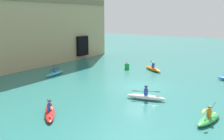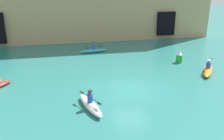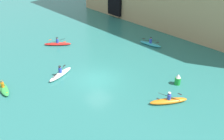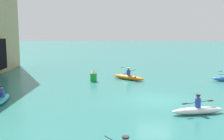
% 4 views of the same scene
% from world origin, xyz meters
% --- Properties ---
extents(ground_plane, '(120.00, 120.00, 0.00)m').
position_xyz_m(ground_plane, '(0.00, 0.00, 0.00)').
color(ground_plane, '#28706B').
extents(kayak_red, '(2.86, 3.01, 1.07)m').
position_xyz_m(kayak_red, '(-9.82, 1.84, 0.22)').
color(kayak_red, red).
rests_on(kayak_red, ground).
extents(kayak_white, '(1.42, 3.30, 1.20)m').
position_xyz_m(kayak_white, '(-3.22, -2.29, 0.27)').
color(kayak_white, white).
rests_on(kayak_white, ground).
extents(kayak_orange, '(2.57, 3.23, 1.13)m').
position_xyz_m(kayak_orange, '(7.33, 1.91, 0.25)').
color(kayak_orange, orange).
rests_on(kayak_orange, ground).
extents(kayak_green, '(2.95, 1.27, 1.17)m').
position_xyz_m(kayak_green, '(-4.95, -7.65, 0.23)').
color(kayak_green, green).
rests_on(kayak_green, ground).
extents(kayak_cyan, '(3.13, 1.14, 1.11)m').
position_xyz_m(kayak_cyan, '(-1.23, 10.41, 0.23)').
color(kayak_cyan, '#33B2C6').
rests_on(kayak_cyan, ground).
extents(marker_buoy, '(0.59, 0.59, 1.17)m').
position_xyz_m(marker_buoy, '(6.24, 5.06, 0.54)').
color(marker_buoy, green).
rests_on(marker_buoy, ground).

